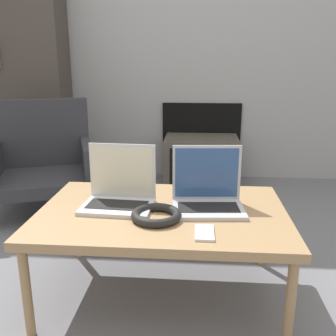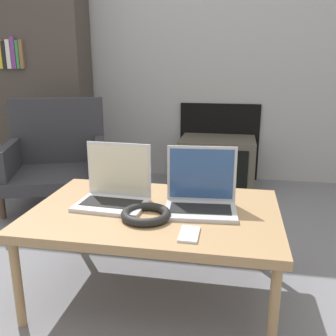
{
  "view_description": "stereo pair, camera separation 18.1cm",
  "coord_description": "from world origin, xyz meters",
  "px_view_note": "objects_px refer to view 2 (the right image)",
  "views": [
    {
      "loc": [
        0.14,
        -1.28,
        1.0
      ],
      "look_at": [
        0.0,
        0.46,
        0.5
      ],
      "focal_mm": 40.0,
      "sensor_mm": 36.0,
      "label": 1
    },
    {
      "loc": [
        0.32,
        -1.26,
        1.0
      ],
      "look_at": [
        0.0,
        0.46,
        0.5
      ],
      "focal_mm": 40.0,
      "sensor_mm": 36.0,
      "label": 2
    }
  ],
  "objects_px": {
    "laptop_right": "(201,195)",
    "phone": "(189,234)",
    "armchair": "(58,154)",
    "tv": "(217,162)",
    "laptop_left": "(115,189)",
    "headphones": "(146,214)"
  },
  "relations": [
    {
      "from": "laptop_right",
      "to": "armchair",
      "type": "distance_m",
      "value": 1.45
    },
    {
      "from": "phone",
      "to": "tv",
      "type": "xyz_separation_m",
      "value": [
        0.0,
        1.79,
        -0.21
      ]
    },
    {
      "from": "laptop_left",
      "to": "tv",
      "type": "xyz_separation_m",
      "value": [
        0.36,
        1.53,
        -0.27
      ]
    },
    {
      "from": "phone",
      "to": "tv",
      "type": "bearing_deg",
      "value": 89.91
    },
    {
      "from": "phone",
      "to": "laptop_right",
      "type": "bearing_deg",
      "value": 86.69
    },
    {
      "from": "phone",
      "to": "armchair",
      "type": "distance_m",
      "value": 1.61
    },
    {
      "from": "laptop_left",
      "to": "tv",
      "type": "height_order",
      "value": "laptop_left"
    },
    {
      "from": "tv",
      "to": "laptop_right",
      "type": "bearing_deg",
      "value": -89.55
    },
    {
      "from": "laptop_left",
      "to": "laptop_right",
      "type": "xyz_separation_m",
      "value": [
        0.37,
        -0.0,
        0.0
      ]
    },
    {
      "from": "laptop_right",
      "to": "tv",
      "type": "relative_size",
      "value": 0.52
    },
    {
      "from": "laptop_right",
      "to": "phone",
      "type": "xyz_separation_m",
      "value": [
        -0.01,
        -0.26,
        -0.06
      ]
    },
    {
      "from": "laptop_left",
      "to": "armchair",
      "type": "relative_size",
      "value": 0.37
    },
    {
      "from": "laptop_right",
      "to": "headphones",
      "type": "bearing_deg",
      "value": -149.97
    },
    {
      "from": "laptop_left",
      "to": "headphones",
      "type": "relative_size",
      "value": 1.54
    },
    {
      "from": "laptop_right",
      "to": "phone",
      "type": "distance_m",
      "value": 0.26
    },
    {
      "from": "tv",
      "to": "phone",
      "type": "bearing_deg",
      "value": -90.09
    },
    {
      "from": "headphones",
      "to": "tv",
      "type": "distance_m",
      "value": 1.69
    },
    {
      "from": "laptop_left",
      "to": "phone",
      "type": "xyz_separation_m",
      "value": [
        0.36,
        -0.26,
        -0.06
      ]
    },
    {
      "from": "laptop_right",
      "to": "armchair",
      "type": "xyz_separation_m",
      "value": [
        -1.11,
        0.93,
        -0.1
      ]
    },
    {
      "from": "laptop_left",
      "to": "phone",
      "type": "relative_size",
      "value": 2.4
    },
    {
      "from": "laptop_right",
      "to": "armchair",
      "type": "height_order",
      "value": "armchair"
    },
    {
      "from": "laptop_right",
      "to": "armchair",
      "type": "relative_size",
      "value": 0.38
    }
  ]
}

